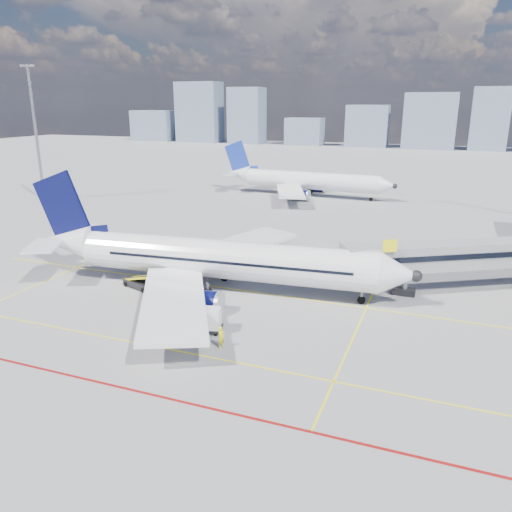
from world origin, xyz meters
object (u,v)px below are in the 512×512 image
Objects in this scene: baggage_tug at (183,328)px; belt_loader at (140,283)px; ramp_worker at (221,337)px; main_aircraft at (209,259)px; second_aircraft at (304,181)px; cargo_dolly at (200,319)px.

baggage_tug is 12.70m from belt_loader.
belt_loader is 16.27m from ramp_worker.
belt_loader is (-6.74, -2.73, -2.63)m from main_aircraft.
ramp_worker is at bearing -75.93° from second_aircraft.
belt_loader is at bearing -163.19° from main_aircraft.
cargo_dolly is at bearing -78.13° from second_aircraft.
main_aircraft reaches higher than baggage_tug.
baggage_tug is 3.93m from ramp_worker.
belt_loader is at bearing 131.31° from cargo_dolly.
cargo_dolly is at bearing -73.65° from main_aircraft.
second_aircraft reaches higher than ramp_worker.
ramp_worker is at bearing -14.70° from belt_loader.
ramp_worker is (6.80, -11.75, -2.30)m from main_aircraft.
cargo_dolly is (3.83, -9.67, -2.08)m from main_aircraft.
main_aircraft is at bearing 41.03° from belt_loader.
cargo_dolly reaches higher than baggage_tug.
second_aircraft is 66.26m from cargo_dolly.
cargo_dolly reaches higher than ramp_worker.
cargo_dolly is 3.63m from ramp_worker.
main_aircraft is at bearing 46.24° from ramp_worker.
cargo_dolly is (0.87, 1.27, 0.39)m from baggage_tug.
main_aircraft is 10.12× the size of cargo_dolly.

